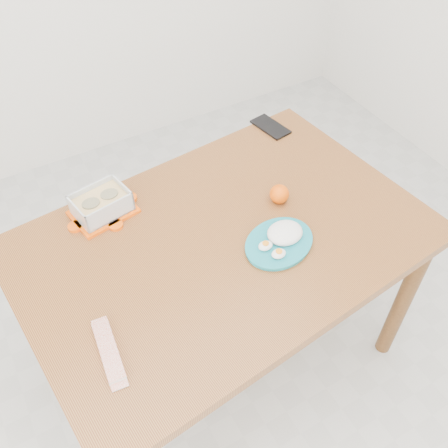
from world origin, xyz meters
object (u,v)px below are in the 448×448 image
rice_plate (281,239)px  food_container (101,204)px  smartphone (271,127)px  dining_table (224,256)px  orange_fruit (279,194)px

rice_plate → food_container: bearing=122.1°
food_container → smartphone: food_container is taller
dining_table → food_container: 0.43m
rice_plate → smartphone: size_ratio=1.81×
smartphone → dining_table: bearing=-147.0°
rice_plate → smartphone: 0.60m
orange_fruit → rice_plate: 0.19m
rice_plate → smartphone: rice_plate is taller
food_container → dining_table: bearing=-54.8°
food_container → orange_fruit: bearing=-34.2°
food_container → smartphone: size_ratio=1.40×
dining_table → orange_fruit: 0.28m
dining_table → rice_plate: size_ratio=4.74×
dining_table → orange_fruit: orange_fruit is taller
orange_fruit → dining_table: bearing=-168.0°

